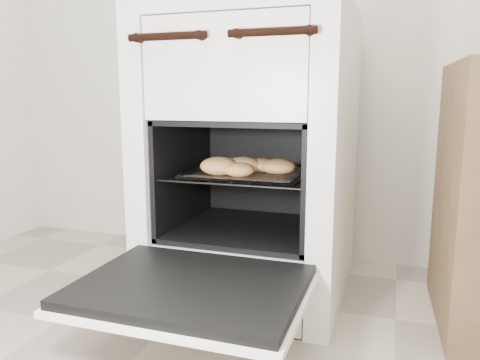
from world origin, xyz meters
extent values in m
cube|color=white|center=(-0.17, 1.16, 0.49)|extent=(0.64, 0.69, 0.99)
cylinder|color=black|center=(-0.32, 0.79, 0.86)|extent=(0.24, 0.02, 0.02)
cylinder|color=black|center=(-0.02, 0.79, 0.86)|extent=(0.24, 0.02, 0.02)
cube|color=black|center=(-0.17, 0.60, 0.22)|extent=(0.56, 0.43, 0.03)
cube|color=white|center=(-0.17, 0.60, 0.20)|extent=(0.58, 0.45, 0.02)
cylinder|color=black|center=(-0.40, 1.07, 0.44)|extent=(0.01, 0.45, 0.01)
cylinder|color=black|center=(0.06, 1.07, 0.44)|extent=(0.01, 0.45, 0.01)
cylinder|color=black|center=(-0.17, 0.86, 0.44)|extent=(0.46, 0.01, 0.01)
cylinder|color=black|center=(-0.17, 1.29, 0.44)|extent=(0.46, 0.01, 0.01)
cylinder|color=black|center=(-0.36, 1.07, 0.44)|extent=(0.01, 0.43, 0.01)
cylinder|color=black|center=(-0.30, 1.07, 0.44)|extent=(0.01, 0.43, 0.01)
cylinder|color=black|center=(-0.23, 1.07, 0.44)|extent=(0.01, 0.43, 0.01)
cylinder|color=black|center=(-0.17, 1.07, 0.44)|extent=(0.01, 0.43, 0.01)
cylinder|color=black|center=(-0.10, 1.07, 0.44)|extent=(0.01, 0.43, 0.01)
cylinder|color=black|center=(-0.04, 1.07, 0.44)|extent=(0.01, 0.43, 0.01)
cylinder|color=black|center=(0.03, 1.07, 0.44)|extent=(0.01, 0.43, 0.01)
cube|color=white|center=(-0.17, 1.05, 0.44)|extent=(0.36, 0.32, 0.01)
ellipsoid|color=#E1A25A|center=(-0.24, 1.00, 0.47)|extent=(0.13, 0.13, 0.05)
ellipsoid|color=#E1A25A|center=(-0.17, 1.02, 0.47)|extent=(0.15, 0.15, 0.05)
ellipsoid|color=#E1A25A|center=(-0.05, 1.04, 0.47)|extent=(0.16, 0.16, 0.05)
ellipsoid|color=#E1A25A|center=(-0.23, 0.96, 0.48)|extent=(0.17, 0.17, 0.06)
ellipsoid|color=#E1A25A|center=(-0.16, 0.95, 0.47)|extent=(0.11, 0.11, 0.04)
ellipsoid|color=#E1A25A|center=(-0.21, 1.04, 0.47)|extent=(0.13, 0.13, 0.04)
ellipsoid|color=#E1A25A|center=(-0.12, 1.06, 0.47)|extent=(0.15, 0.15, 0.04)
camera|label=1|loc=(0.31, -0.42, 0.70)|focal=35.00mm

